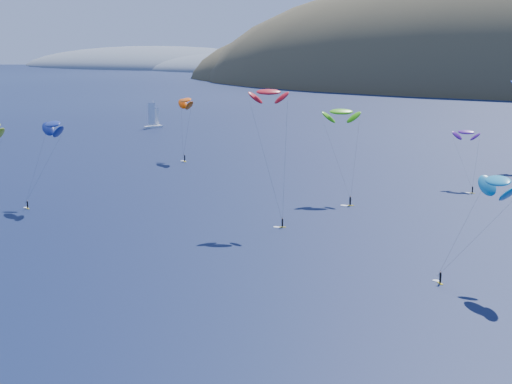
{
  "coord_description": "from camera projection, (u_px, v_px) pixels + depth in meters",
  "views": [
    {
      "loc": [
        60.94,
        -33.32,
        36.39
      ],
      "look_at": [
        4.66,
        80.0,
        9.0
      ],
      "focal_mm": 50.0,
      "sensor_mm": 36.0,
      "label": 1
    }
  ],
  "objects": [
    {
      "name": "kitesurfer_10",
      "position": [
        53.0,
        124.0,
        157.38
      ],
      "size": [
        9.98,
        12.17,
        20.33
      ],
      "rotation": [
        0.0,
        0.0,
        -0.49
      ],
      "color": "gold",
      "rests_on": "ground"
    },
    {
      "name": "kitesurfer_9",
      "position": [
        269.0,
        92.0,
        140.41
      ],
      "size": [
        10.0,
        7.98,
        28.1
      ],
      "rotation": [
        0.0,
        0.0,
        0.45
      ],
      "color": "gold",
      "rests_on": "ground"
    },
    {
      "name": "kitesurfer_1",
      "position": [
        186.0,
        100.0,
        216.8
      ],
      "size": [
        9.79,
        11.3,
        20.48
      ],
      "rotation": [
        0.0,
        0.0,
        -0.69
      ],
      "color": "gold",
      "rests_on": "ground"
    },
    {
      "name": "kitesurfer_6",
      "position": [
        466.0,
        132.0,
        177.5
      ],
      "size": [
        7.86,
        11.14,
        15.25
      ],
      "rotation": [
        0.0,
        0.0,
        -0.04
      ],
      "color": "gold",
      "rests_on": "ground"
    },
    {
      "name": "kitesurfer_5",
      "position": [
        498.0,
        181.0,
        105.62
      ],
      "size": [
        11.57,
        9.94,
        18.14
      ],
      "rotation": [
        0.0,
        0.0,
        -0.92
      ],
      "color": "gold",
      "rests_on": "ground"
    },
    {
      "name": "kitesurfer_3",
      "position": [
        341.0,
        112.0,
        164.47
      ],
      "size": [
        11.39,
        13.6,
        22.11
      ],
      "rotation": [
        0.0,
        0.0,
        0.48
      ],
      "color": "gold",
      "rests_on": "ground"
    },
    {
      "name": "sailboat",
      "position": [
        153.0,
        126.0,
        294.79
      ],
      "size": [
        9.75,
        9.26,
        11.65
      ],
      "rotation": [
        0.0,
        0.0,
        -0.42
      ],
      "color": "white",
      "rests_on": "ground"
    },
    {
      "name": "headland",
      "position": [
        174.0,
        70.0,
        914.22
      ],
      "size": [
        460.0,
        250.0,
        60.0
      ],
      "color": "slate",
      "rests_on": "ground"
    }
  ]
}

